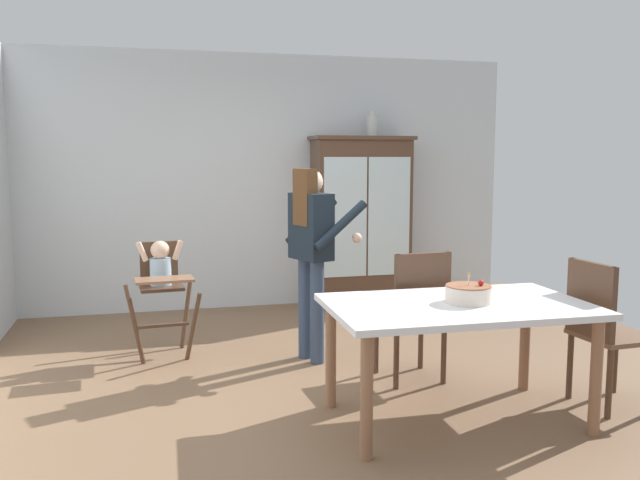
% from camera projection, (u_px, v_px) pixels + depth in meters
% --- Properties ---
extents(ground_plane, '(6.24, 6.24, 0.00)m').
position_uv_depth(ground_plane, '(338.00, 382.00, 4.82)').
color(ground_plane, brown).
extents(wall_back, '(5.32, 0.06, 2.70)m').
position_uv_depth(wall_back, '(271.00, 182.00, 7.17)').
color(wall_back, silver).
rests_on(wall_back, ground_plane).
extents(china_cabinet, '(1.09, 0.48, 1.84)m').
position_uv_depth(china_cabinet, '(361.00, 221.00, 7.21)').
color(china_cabinet, '#4C3323').
rests_on(china_cabinet, ground_plane).
extents(ceramic_vase, '(0.13, 0.13, 0.27)m').
position_uv_depth(ceramic_vase, '(372.00, 125.00, 7.12)').
color(ceramic_vase, '#B2B7B2').
rests_on(ceramic_vase, china_cabinet).
extents(high_chair_with_toddler, '(0.61, 0.71, 0.95)m').
position_uv_depth(high_chair_with_toddler, '(161.00, 277.00, 5.38)').
color(high_chair_with_toddler, '#4C3323').
rests_on(high_chair_with_toddler, ground_plane).
extents(adult_person, '(0.62, 0.61, 1.53)m').
position_uv_depth(adult_person, '(312.00, 240.00, 5.21)').
color(adult_person, '#33425B').
rests_on(adult_person, ground_plane).
extents(dining_table, '(1.60, 1.00, 0.74)m').
position_uv_depth(dining_table, '(457.00, 317.00, 4.04)').
color(dining_table, silver).
rests_on(dining_table, ground_plane).
extents(birthday_cake, '(0.28, 0.28, 0.19)m').
position_uv_depth(birthday_cake, '(468.00, 294.00, 4.04)').
color(birthday_cake, beige).
rests_on(birthday_cake, dining_table).
extents(dining_chair_far_side, '(0.46, 0.46, 0.96)m').
position_uv_depth(dining_chair_far_side, '(416.00, 307.00, 4.73)').
color(dining_chair_far_side, '#4C3323').
rests_on(dining_chair_far_side, ground_plane).
extents(dining_chair_right_end, '(0.46, 0.46, 0.96)m').
position_uv_depth(dining_chair_right_end, '(602.00, 323.00, 4.27)').
color(dining_chair_right_end, '#4C3323').
rests_on(dining_chair_right_end, ground_plane).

